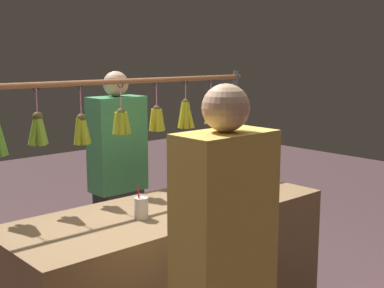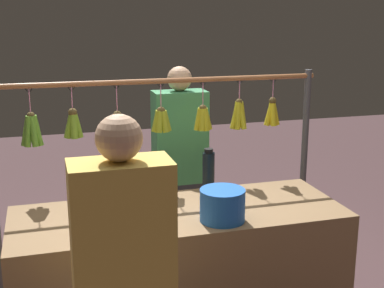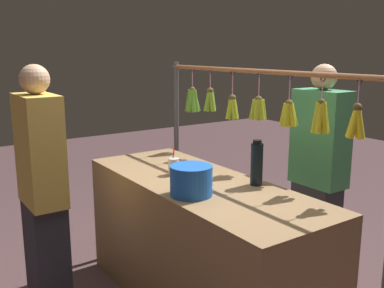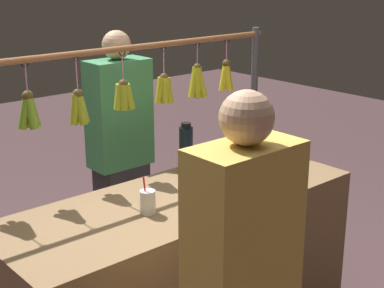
{
  "view_description": "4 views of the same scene",
  "coord_description": "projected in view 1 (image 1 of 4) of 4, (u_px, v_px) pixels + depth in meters",
  "views": [
    {
      "loc": [
        1.78,
        2.15,
        1.69
      ],
      "look_at": [
        -0.16,
        0.0,
        1.2
      ],
      "focal_mm": 49.05,
      "sensor_mm": 36.0,
      "label": 1
    },
    {
      "loc": [
        0.7,
        2.69,
        1.94
      ],
      "look_at": [
        -0.07,
        0.0,
        1.24
      ],
      "focal_mm": 49.36,
      "sensor_mm": 36.0,
      "label": 2
    },
    {
      "loc": [
        -2.17,
        1.55,
        1.67
      ],
      "look_at": [
        0.09,
        0.0,
        1.09
      ],
      "focal_mm": 41.38,
      "sensor_mm": 36.0,
      "label": 3
    },
    {
      "loc": [
        1.71,
        2.04,
        1.96
      ],
      "look_at": [
        -0.08,
        0.0,
        1.11
      ],
      "focal_mm": 54.87,
      "sensor_mm": 36.0,
      "label": 4
    }
  ],
  "objects": [
    {
      "name": "blue_bucket",
      "position": [
        219.0,
        193.0,
        2.85
      ],
      "size": [
        0.24,
        0.24,
        0.17
      ],
      "primitive_type": "cylinder",
      "color": "blue",
      "rests_on": "market_counter"
    },
    {
      "name": "vendor_person",
      "position": [
        118.0,
        186.0,
        3.67
      ],
      "size": [
        0.38,
        0.2,
        1.58
      ],
      "color": "#2D2D38",
      "rests_on": "ground"
    },
    {
      "name": "water_bottle",
      "position": [
        176.0,
        170.0,
        3.21
      ],
      "size": [
        0.07,
        0.07,
        0.28
      ],
      "color": "black",
      "rests_on": "market_counter"
    },
    {
      "name": "market_counter",
      "position": [
        171.0,
        281.0,
        2.96
      ],
      "size": [
        1.86,
        0.69,
        0.86
      ],
      "primitive_type": "cube",
      "color": "olive",
      "rests_on": "ground"
    },
    {
      "name": "display_rack",
      "position": [
        117.0,
        146.0,
        3.17
      ],
      "size": [
        2.09,
        0.14,
        1.57
      ],
      "color": "#4C4C51",
      "rests_on": "ground"
    },
    {
      "name": "drink_cup",
      "position": [
        141.0,
        208.0,
        2.69
      ],
      "size": [
        0.07,
        0.07,
        0.18
      ],
      "color": "silver",
      "rests_on": "market_counter"
    }
  ]
}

